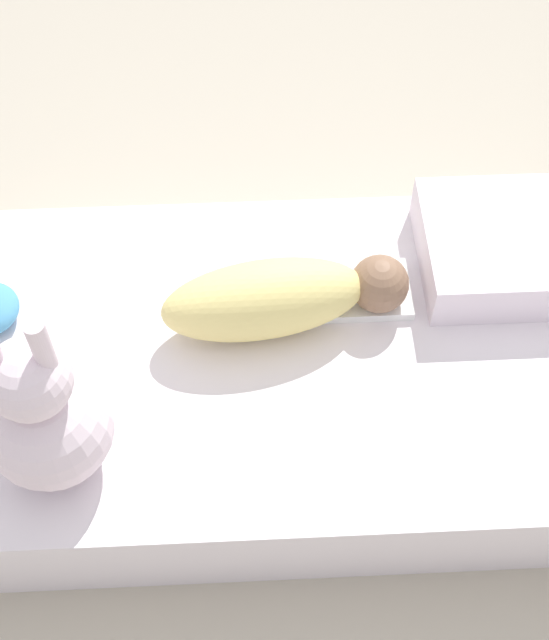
% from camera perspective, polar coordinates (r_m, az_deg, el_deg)
% --- Properties ---
extents(ground_plane, '(12.00, 12.00, 0.00)m').
position_cam_1_polar(ground_plane, '(1.88, 0.62, -5.22)').
color(ground_plane, '#B2A893').
extents(bed_mattress, '(1.41, 0.76, 0.21)m').
position_cam_1_polar(bed_mattress, '(1.79, 0.65, -3.59)').
color(bed_mattress, white).
rests_on(bed_mattress, ground_plane).
extents(burp_cloth, '(0.23, 0.14, 0.02)m').
position_cam_1_polar(burp_cloth, '(1.78, 5.10, 1.88)').
color(burp_cloth, white).
rests_on(burp_cloth, bed_mattress).
extents(swaddled_baby, '(0.49, 0.21, 0.15)m').
position_cam_1_polar(swaddled_baby, '(1.68, 0.39, 1.47)').
color(swaddled_baby, '#EFDB7F').
rests_on(swaddled_baby, bed_mattress).
extents(pillow, '(0.35, 0.30, 0.10)m').
position_cam_1_polar(pillow, '(1.85, 14.80, 4.53)').
color(pillow, white).
rests_on(pillow, bed_mattress).
extents(bunny_plush, '(0.22, 0.22, 0.40)m').
position_cam_1_polar(bunny_plush, '(1.51, -14.46, -6.00)').
color(bunny_plush, silver).
rests_on(bunny_plush, bed_mattress).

